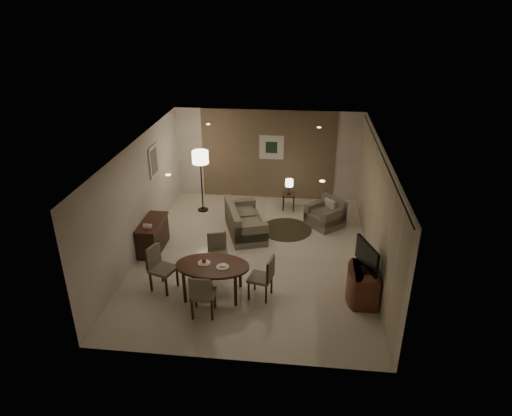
# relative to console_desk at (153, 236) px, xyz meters

# --- Properties ---
(room_shell) EXTENTS (5.50, 7.00, 2.70)m
(room_shell) POSITION_rel_console_desk_xyz_m (2.49, 0.40, 0.98)
(room_shell) COLOR beige
(room_shell) RESTS_ON ground
(taupe_accent) EXTENTS (3.96, 0.03, 2.70)m
(taupe_accent) POSITION_rel_console_desk_xyz_m (2.49, 3.48, 0.98)
(taupe_accent) COLOR #79654B
(taupe_accent) RESTS_ON wall_back
(curtain_wall) EXTENTS (0.08, 6.70, 2.58)m
(curtain_wall) POSITION_rel_console_desk_xyz_m (5.17, 0.00, 0.95)
(curtain_wall) COLOR beige
(curtain_wall) RESTS_ON wall_right
(curtain_rod) EXTENTS (0.03, 6.80, 0.03)m
(curtain_rod) POSITION_rel_console_desk_xyz_m (5.17, 0.00, 2.27)
(curtain_rod) COLOR black
(curtain_rod) RESTS_ON wall_right
(art_back_frame) EXTENTS (0.72, 0.03, 0.72)m
(art_back_frame) POSITION_rel_console_desk_xyz_m (2.59, 3.46, 1.23)
(art_back_frame) COLOR silver
(art_back_frame) RESTS_ON wall_back
(art_back_canvas) EXTENTS (0.34, 0.01, 0.34)m
(art_back_canvas) POSITION_rel_console_desk_xyz_m (2.59, 3.44, 1.23)
(art_back_canvas) COLOR #1B3121
(art_back_canvas) RESTS_ON wall_back
(art_left_frame) EXTENTS (0.03, 0.60, 0.80)m
(art_left_frame) POSITION_rel_console_desk_xyz_m (-0.23, 1.20, 1.48)
(art_left_frame) COLOR silver
(art_left_frame) RESTS_ON wall_left
(art_left_canvas) EXTENTS (0.01, 0.46, 0.64)m
(art_left_canvas) POSITION_rel_console_desk_xyz_m (-0.21, 1.20, 1.48)
(art_left_canvas) COLOR gray
(art_left_canvas) RESTS_ON wall_left
(downlight_nl) EXTENTS (0.10, 0.10, 0.01)m
(downlight_nl) POSITION_rel_console_desk_xyz_m (1.09, -1.80, 2.31)
(downlight_nl) COLOR white
(downlight_nl) RESTS_ON ceiling
(downlight_nr) EXTENTS (0.10, 0.10, 0.01)m
(downlight_nr) POSITION_rel_console_desk_xyz_m (3.89, -1.80, 2.31)
(downlight_nr) COLOR white
(downlight_nr) RESTS_ON ceiling
(downlight_fl) EXTENTS (0.10, 0.10, 0.01)m
(downlight_fl) POSITION_rel_console_desk_xyz_m (1.09, 1.80, 2.31)
(downlight_fl) COLOR white
(downlight_fl) RESTS_ON ceiling
(downlight_fr) EXTENTS (0.10, 0.10, 0.01)m
(downlight_fr) POSITION_rel_console_desk_xyz_m (3.89, 1.80, 2.31)
(downlight_fr) COLOR white
(downlight_fr) RESTS_ON ceiling
(console_desk) EXTENTS (0.48, 1.20, 0.75)m
(console_desk) POSITION_rel_console_desk_xyz_m (0.00, 0.00, 0.00)
(console_desk) COLOR #442615
(console_desk) RESTS_ON floor
(telephone) EXTENTS (0.20, 0.14, 0.09)m
(telephone) POSITION_rel_console_desk_xyz_m (0.00, -0.30, 0.43)
(telephone) COLOR white
(telephone) RESTS_ON console_desk
(tv_cabinet) EXTENTS (0.48, 0.90, 0.70)m
(tv_cabinet) POSITION_rel_console_desk_xyz_m (4.89, -1.50, -0.03)
(tv_cabinet) COLOR brown
(tv_cabinet) RESTS_ON floor
(flat_tv) EXTENTS (0.36, 0.85, 0.60)m
(flat_tv) POSITION_rel_console_desk_xyz_m (4.87, -1.50, 0.65)
(flat_tv) COLOR black
(flat_tv) RESTS_ON tv_cabinet
(dining_table) EXTENTS (1.51, 0.94, 0.71)m
(dining_table) POSITION_rel_console_desk_xyz_m (1.80, -1.67, -0.02)
(dining_table) COLOR #442615
(dining_table) RESTS_ON floor
(chair_near) EXTENTS (0.48, 0.48, 0.95)m
(chair_near) POSITION_rel_console_desk_xyz_m (1.74, -2.32, 0.10)
(chair_near) COLOR gray
(chair_near) RESTS_ON floor
(chair_far) EXTENTS (0.55, 0.55, 0.91)m
(chair_far) POSITION_rel_console_desk_xyz_m (1.77, -0.85, 0.08)
(chair_far) COLOR gray
(chair_far) RESTS_ON floor
(chair_left) EXTENTS (0.61, 0.61, 0.98)m
(chair_left) POSITION_rel_console_desk_xyz_m (0.74, -1.58, 0.12)
(chair_left) COLOR gray
(chair_left) RESTS_ON floor
(chair_right) EXTENTS (0.54, 0.54, 0.93)m
(chair_right) POSITION_rel_console_desk_xyz_m (2.78, -1.63, 0.09)
(chair_right) COLOR gray
(chair_right) RESTS_ON floor
(plate_a) EXTENTS (0.26, 0.26, 0.02)m
(plate_a) POSITION_rel_console_desk_xyz_m (1.62, -1.62, 0.34)
(plate_a) COLOR white
(plate_a) RESTS_ON dining_table
(plate_b) EXTENTS (0.26, 0.26, 0.02)m
(plate_b) POSITION_rel_console_desk_xyz_m (2.02, -1.72, 0.34)
(plate_b) COLOR white
(plate_b) RESTS_ON dining_table
(fruit_apple) EXTENTS (0.09, 0.09, 0.09)m
(fruit_apple) POSITION_rel_console_desk_xyz_m (1.62, -1.62, 0.39)
(fruit_apple) COLOR #AA2813
(fruit_apple) RESTS_ON plate_a
(napkin) EXTENTS (0.12, 0.08, 0.03)m
(napkin) POSITION_rel_console_desk_xyz_m (2.02, -1.72, 0.36)
(napkin) COLOR white
(napkin) RESTS_ON plate_b
(round_rug) EXTENTS (1.35, 1.35, 0.01)m
(round_rug) POSITION_rel_console_desk_xyz_m (3.17, 1.37, -0.37)
(round_rug) COLOR #413824
(round_rug) RESTS_ON floor
(sofa) EXTENTS (1.84, 1.31, 0.78)m
(sofa) POSITION_rel_console_desk_xyz_m (2.12, 1.06, 0.02)
(sofa) COLOR gray
(sofa) RESTS_ON floor
(armchair) EXTENTS (1.14, 1.14, 0.74)m
(armchair) POSITION_rel_console_desk_xyz_m (4.18, 1.73, -0.01)
(armchair) COLOR gray
(armchair) RESTS_ON floor
(side_table) EXTENTS (0.37, 0.37, 0.47)m
(side_table) POSITION_rel_console_desk_xyz_m (3.17, 2.67, -0.14)
(side_table) COLOR #332011
(side_table) RESTS_ON floor
(table_lamp) EXTENTS (0.22, 0.22, 0.50)m
(table_lamp) POSITION_rel_console_desk_xyz_m (3.17, 2.67, 0.35)
(table_lamp) COLOR #FFEAC1
(table_lamp) RESTS_ON side_table
(floor_lamp) EXTENTS (0.45, 0.45, 1.79)m
(floor_lamp) POSITION_rel_console_desk_xyz_m (0.71, 2.31, 0.52)
(floor_lamp) COLOR #FFE5B7
(floor_lamp) RESTS_ON floor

